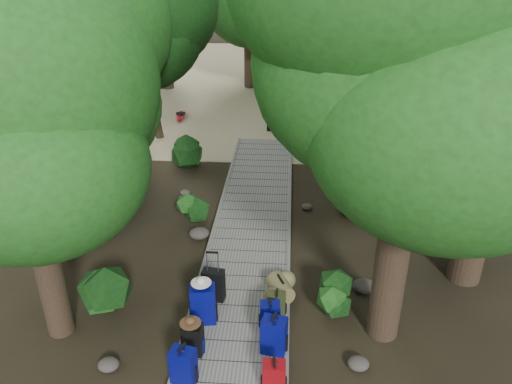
# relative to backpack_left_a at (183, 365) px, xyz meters

# --- Properties ---
(ground) EXTENTS (120.00, 120.00, 0.00)m
(ground) POSITION_rel_backpack_left_a_xyz_m (0.73, 4.49, -0.49)
(ground) COLOR #2D2416
(ground) RESTS_ON ground
(sand_beach) EXTENTS (40.00, 22.00, 0.02)m
(sand_beach) POSITION_rel_backpack_left_a_xyz_m (0.73, 20.49, -0.48)
(sand_beach) COLOR tan
(sand_beach) RESTS_ON ground
(boardwalk) EXTENTS (2.00, 12.00, 0.12)m
(boardwalk) POSITION_rel_backpack_left_a_xyz_m (0.73, 5.49, -0.43)
(boardwalk) COLOR gray
(boardwalk) RESTS_ON ground
(backpack_left_a) EXTENTS (0.45, 0.36, 0.75)m
(backpack_left_a) POSITION_rel_backpack_left_a_xyz_m (0.00, 0.00, 0.00)
(backpack_left_a) COLOR #030B6A
(backpack_left_a) RESTS_ON boardwalk
(backpack_left_b) EXTENTS (0.38, 0.29, 0.66)m
(backpack_left_b) POSITION_rel_backpack_left_a_xyz_m (0.03, 0.66, -0.04)
(backpack_left_b) COLOR black
(backpack_left_b) RESTS_ON boardwalk
(backpack_left_c) EXTENTS (0.52, 0.41, 0.88)m
(backpack_left_c) POSITION_rel_backpack_left_a_xyz_m (0.08, 1.51, 0.07)
(backpack_left_c) COLOR #030B6A
(backpack_left_c) RESTS_ON boardwalk
(backpack_right_a) EXTENTS (0.38, 0.27, 0.66)m
(backpack_right_a) POSITION_rel_backpack_left_a_xyz_m (1.48, -0.09, -0.05)
(backpack_right_a) COLOR #900303
(backpack_right_a) RESTS_ON boardwalk
(backpack_right_b) EXTENTS (0.49, 0.39, 0.78)m
(backpack_right_b) POSITION_rel_backpack_left_a_xyz_m (1.45, 0.80, 0.02)
(backpack_right_b) COLOR #030B6A
(backpack_right_b) RESTS_ON boardwalk
(backpack_right_c) EXTENTS (0.39, 0.30, 0.63)m
(backpack_right_c) POSITION_rel_backpack_left_a_xyz_m (1.36, 1.40, -0.06)
(backpack_right_c) COLOR #030B6A
(backpack_right_c) RESTS_ON boardwalk
(backpack_right_d) EXTENTS (0.36, 0.26, 0.53)m
(backpack_right_d) POSITION_rel_backpack_left_a_xyz_m (1.47, 1.80, -0.11)
(backpack_right_d) COLOR #2C3614
(backpack_right_d) RESTS_ON boardwalk
(duffel_right_khaki) EXTENTS (0.62, 0.74, 0.42)m
(duffel_right_khaki) POSITION_rel_backpack_left_a_xyz_m (1.53, 2.34, -0.17)
(duffel_right_khaki) COLOR olive
(duffel_right_khaki) RESTS_ON boardwalk
(suitcase_on_boardwalk) EXTENTS (0.47, 0.30, 0.68)m
(suitcase_on_boardwalk) POSITION_rel_backpack_left_a_xyz_m (0.18, 2.18, -0.03)
(suitcase_on_boardwalk) COLOR black
(suitcase_on_boardwalk) RESTS_ON boardwalk
(lone_suitcase_on_sand) EXTENTS (0.39, 0.23, 0.61)m
(lone_suitcase_on_sand) POSITION_rel_backpack_left_a_xyz_m (0.93, 12.78, -0.17)
(lone_suitcase_on_sand) COLOR black
(lone_suitcase_on_sand) RESTS_ON sand_beach
(hat_brown) EXTENTS (0.37, 0.37, 0.11)m
(hat_brown) POSITION_rel_backpack_left_a_xyz_m (0.01, 0.67, 0.35)
(hat_brown) COLOR #51351E
(hat_brown) RESTS_ON backpack_left_b
(hat_white) EXTENTS (0.39, 0.39, 0.13)m
(hat_white) POSITION_rel_backpack_left_a_xyz_m (0.06, 1.52, 0.57)
(hat_white) COLOR silver
(hat_white) RESTS_ON backpack_left_c
(kayak) EXTENTS (0.81, 2.98, 0.29)m
(kayak) POSITION_rel_backpack_left_a_xyz_m (-2.97, 14.06, -0.33)
(kayak) COLOR #B00F1A
(kayak) RESTS_ON sand_beach
(sun_lounger) EXTENTS (0.66, 1.69, 0.54)m
(sun_lounger) POSITION_rel_backpack_left_a_xyz_m (3.57, 14.82, -0.21)
(sun_lounger) COLOR silver
(sun_lounger) RESTS_ON sand_beach
(tree_right_a) EXTENTS (5.01, 5.01, 8.35)m
(tree_right_a) POSITION_rel_backpack_left_a_xyz_m (3.49, 1.56, 3.68)
(tree_right_a) COLOR black
(tree_right_a) RESTS_ON ground
(tree_right_c) EXTENTS (5.09, 5.09, 8.80)m
(tree_right_c) POSITION_rel_backpack_left_a_xyz_m (4.27, 6.34, 3.91)
(tree_right_c) COLOR black
(tree_right_c) RESTS_ON ground
(tree_right_e) EXTENTS (4.97, 4.97, 8.95)m
(tree_right_e) POSITION_rel_backpack_left_a_xyz_m (4.82, 12.07, 3.98)
(tree_right_e) COLOR black
(tree_right_e) RESTS_ON ground
(tree_right_f) EXTENTS (5.36, 5.36, 9.56)m
(tree_right_f) POSITION_rel_backpack_left_a_xyz_m (7.68, 14.16, 4.29)
(tree_right_f) COLOR black
(tree_right_f) RESTS_ON ground
(tree_left_a) EXTENTS (4.16, 4.16, 6.94)m
(tree_left_a) POSITION_rel_backpack_left_a_xyz_m (-2.62, 1.18, 2.97)
(tree_left_a) COLOR black
(tree_left_a) RESTS_ON ground
(tree_left_b) EXTENTS (4.84, 4.84, 8.71)m
(tree_left_b) POSITION_rel_backpack_left_a_xyz_m (-3.71, 3.67, 3.86)
(tree_left_b) COLOR black
(tree_left_b) RESTS_ON ground
(tree_left_c) EXTENTS (5.03, 5.03, 8.75)m
(tree_left_c) POSITION_rel_backpack_left_a_xyz_m (-3.28, 7.64, 3.88)
(tree_left_c) COLOR black
(tree_left_c) RESTS_ON ground
(tree_back_a) EXTENTS (4.83, 4.83, 8.36)m
(tree_back_a) POSITION_rel_backpack_left_a_xyz_m (-0.46, 19.37, 3.68)
(tree_back_a) COLOR black
(tree_back_a) RESTS_ON ground
(palm_right_a) EXTENTS (3.97, 3.97, 6.77)m
(palm_right_a) POSITION_rel_backpack_left_a_xyz_m (3.76, 10.42, 2.89)
(palm_right_a) COLOR #134012
(palm_right_a) RESTS_ON ground
(palm_right_b) EXTENTS (4.48, 4.48, 8.66)m
(palm_right_b) POSITION_rel_backpack_left_a_xyz_m (5.42, 16.06, 3.84)
(palm_right_b) COLOR #134012
(palm_right_b) RESTS_ON ground
(palm_right_c) EXTENTS (4.05, 4.05, 6.44)m
(palm_right_c) POSITION_rel_backpack_left_a_xyz_m (2.78, 16.85, 2.73)
(palm_right_c) COLOR #134012
(palm_right_c) RESTS_ON ground
(palm_left_a) EXTENTS (4.28, 4.28, 6.81)m
(palm_left_a) POSITION_rel_backpack_left_a_xyz_m (-3.54, 11.65, 2.91)
(palm_left_a) COLOR #134012
(palm_left_a) RESTS_ON ground
(rock_left_a) EXTENTS (0.38, 0.34, 0.21)m
(rock_left_a) POSITION_rel_backpack_left_a_xyz_m (-1.40, 0.29, -0.39)
(rock_left_a) COLOR #4C473F
(rock_left_a) RESTS_ON ground
(rock_left_b) EXTENTS (0.32, 0.29, 0.18)m
(rock_left_b) POSITION_rel_backpack_left_a_xyz_m (-2.25, 2.79, -0.41)
(rock_left_b) COLOR #4C473F
(rock_left_b) RESTS_ON ground
(rock_left_c) EXTENTS (0.50, 0.45, 0.28)m
(rock_left_c) POSITION_rel_backpack_left_a_xyz_m (-0.56, 4.66, -0.36)
(rock_left_c) COLOR #4C473F
(rock_left_c) RESTS_ON ground
(rock_left_d) EXTENTS (0.31, 0.28, 0.17)m
(rock_left_d) POSITION_rel_backpack_left_a_xyz_m (-1.39, 6.99, -0.41)
(rock_left_d) COLOR #4C473F
(rock_left_d) RESTS_ON ground
(rock_right_a) EXTENTS (0.38, 0.34, 0.21)m
(rock_right_a) POSITION_rel_backpack_left_a_xyz_m (2.93, 0.61, -0.39)
(rock_right_a) COLOR #4C473F
(rock_right_a) RESTS_ON ground
(rock_right_b) EXTENTS (0.48, 0.44, 0.27)m
(rock_right_b) POSITION_rel_backpack_left_a_xyz_m (3.30, 2.80, -0.36)
(rock_right_b) COLOR #4C473F
(rock_right_b) RESTS_ON ground
(rock_right_c) EXTENTS (0.30, 0.27, 0.16)m
(rock_right_c) POSITION_rel_backpack_left_a_xyz_m (2.16, 6.38, -0.41)
(rock_right_c) COLOR #4C473F
(rock_right_c) RESTS_ON ground
(rock_right_d) EXTENTS (0.53, 0.47, 0.29)m
(rock_right_d) POSITION_rel_backpack_left_a_xyz_m (3.46, 8.87, -0.35)
(rock_right_d) COLOR #4C473F
(rock_right_d) RESTS_ON ground
(shrub_left_a) EXTENTS (1.18, 1.18, 1.06)m
(shrub_left_a) POSITION_rel_backpack_left_a_xyz_m (-1.86, 1.74, 0.04)
(shrub_left_a) COLOR #1B4414
(shrub_left_a) RESTS_ON ground
(shrub_left_b) EXTENTS (0.96, 0.96, 0.86)m
(shrub_left_b) POSITION_rel_backpack_left_a_xyz_m (-0.89, 5.47, -0.06)
(shrub_left_b) COLOR #1B4414
(shrub_left_b) RESTS_ON ground
(shrub_left_c) EXTENTS (1.28, 1.28, 1.15)m
(shrub_left_c) POSITION_rel_backpack_left_a_xyz_m (-1.75, 9.04, 0.08)
(shrub_left_c) COLOR #1B4414
(shrub_left_c) RESTS_ON ground
(shrub_right_a) EXTENTS (0.90, 0.90, 0.81)m
(shrub_right_a) POSITION_rel_backpack_left_a_xyz_m (2.67, 2.08, -0.09)
(shrub_right_a) COLOR #1B4414
(shrub_right_a) RESTS_ON ground
(shrub_right_b) EXTENTS (1.32, 1.32, 1.19)m
(shrub_right_b) POSITION_rel_backpack_left_a_xyz_m (3.53, 6.21, 0.10)
(shrub_right_b) COLOR #1B4414
(shrub_right_b) RESTS_ON ground
(shrub_right_c) EXTENTS (0.73, 0.73, 0.65)m
(shrub_right_c) POSITION_rel_backpack_left_a_xyz_m (2.50, 10.41, -0.17)
(shrub_right_c) COLOR #1B4414
(shrub_right_c) RESTS_ON ground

